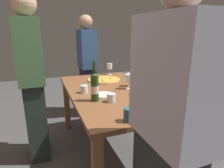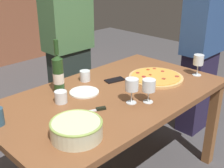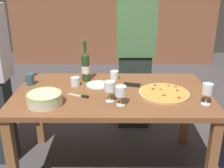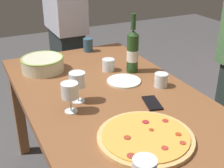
{
  "view_description": "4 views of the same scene",
  "coord_description": "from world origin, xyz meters",
  "px_view_note": "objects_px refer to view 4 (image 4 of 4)",
  "views": [
    {
      "loc": [
        -1.8,
        0.7,
        1.36
      ],
      "look_at": [
        0.0,
        0.0,
        0.82
      ],
      "focal_mm": 30.36,
      "sensor_mm": 36.0,
      "label": 1
    },
    {
      "loc": [
        -1.26,
        -1.24,
        1.56
      ],
      "look_at": [
        0.0,
        0.0,
        0.82
      ],
      "focal_mm": 46.62,
      "sensor_mm": 36.0,
      "label": 2
    },
    {
      "loc": [
        0.01,
        -2.09,
        1.65
      ],
      "look_at": [
        0.0,
        0.0,
        0.82
      ],
      "focal_mm": 44.19,
      "sensor_mm": 36.0,
      "label": 3
    },
    {
      "loc": [
        1.32,
        -0.64,
        1.51
      ],
      "look_at": [
        0.0,
        0.0,
        0.82
      ],
      "focal_mm": 49.57,
      "sensor_mm": 36.0,
      "label": 4
    }
  ],
  "objects_px": {
    "pizza": "(146,137)",
    "wine_glass_by_bottle": "(70,91)",
    "cup_spare": "(108,65)",
    "wine_glass_far_left": "(77,81)",
    "person_guest_left": "(66,27)",
    "cup_amber": "(161,80)",
    "cell_phone": "(152,103)",
    "serving_bowl": "(43,63)",
    "pizza_knife": "(78,81)",
    "side_plate": "(124,81)",
    "wine_bottle": "(133,51)",
    "dining_table": "(112,110)",
    "cup_ceramic": "(88,45)"
  },
  "relations": [
    {
      "from": "cup_amber",
      "to": "cup_ceramic",
      "type": "xyz_separation_m",
      "value": [
        -0.74,
        -0.14,
        0.01
      ]
    },
    {
      "from": "wine_glass_far_left",
      "to": "cup_spare",
      "type": "distance_m",
      "value": 0.44
    },
    {
      "from": "cup_amber",
      "to": "pizza_knife",
      "type": "relative_size",
      "value": 0.44
    },
    {
      "from": "cup_amber",
      "to": "cell_phone",
      "type": "distance_m",
      "value": 0.22
    },
    {
      "from": "cell_phone",
      "to": "person_guest_left",
      "type": "bearing_deg",
      "value": 106.22
    },
    {
      "from": "dining_table",
      "to": "cell_phone",
      "type": "xyz_separation_m",
      "value": [
        0.17,
        0.14,
        0.1
      ]
    },
    {
      "from": "pizza_knife",
      "to": "person_guest_left",
      "type": "distance_m",
      "value": 0.89
    },
    {
      "from": "dining_table",
      "to": "serving_bowl",
      "type": "xyz_separation_m",
      "value": [
        -0.5,
        -0.24,
        0.14
      ]
    },
    {
      "from": "side_plate",
      "to": "wine_glass_by_bottle",
      "type": "bearing_deg",
      "value": -64.02
    },
    {
      "from": "cup_ceramic",
      "to": "person_guest_left",
      "type": "height_order",
      "value": "person_guest_left"
    },
    {
      "from": "pizza",
      "to": "wine_glass_by_bottle",
      "type": "bearing_deg",
      "value": -150.28
    },
    {
      "from": "cup_amber",
      "to": "pizza_knife",
      "type": "height_order",
      "value": "cup_amber"
    },
    {
      "from": "dining_table",
      "to": "serving_bowl",
      "type": "relative_size",
      "value": 6.03
    },
    {
      "from": "person_guest_left",
      "to": "wine_glass_by_bottle",
      "type": "bearing_deg",
      "value": -11.54
    },
    {
      "from": "dining_table",
      "to": "wine_glass_by_bottle",
      "type": "xyz_separation_m",
      "value": [
        0.07,
        -0.25,
        0.2
      ]
    },
    {
      "from": "wine_bottle",
      "to": "pizza_knife",
      "type": "height_order",
      "value": "wine_bottle"
    },
    {
      "from": "dining_table",
      "to": "cup_ceramic",
      "type": "height_order",
      "value": "cup_ceramic"
    },
    {
      "from": "wine_glass_by_bottle",
      "to": "person_guest_left",
      "type": "relative_size",
      "value": 0.09
    },
    {
      "from": "cup_ceramic",
      "to": "person_guest_left",
      "type": "xyz_separation_m",
      "value": [
        -0.38,
        -0.04,
        0.05
      ]
    },
    {
      "from": "wine_bottle",
      "to": "serving_bowl",
      "type": "bearing_deg",
      "value": -117.3
    },
    {
      "from": "cell_phone",
      "to": "serving_bowl",
      "type": "bearing_deg",
      "value": 134.67
    },
    {
      "from": "wine_glass_far_left",
      "to": "cell_phone",
      "type": "xyz_separation_m",
      "value": [
        0.19,
        0.33,
        -0.11
      ]
    },
    {
      "from": "wine_glass_by_bottle",
      "to": "wine_glass_far_left",
      "type": "relative_size",
      "value": 0.94
    },
    {
      "from": "dining_table",
      "to": "serving_bowl",
      "type": "height_order",
      "value": "serving_bowl"
    },
    {
      "from": "pizza",
      "to": "cup_spare",
      "type": "bearing_deg",
      "value": 166.25
    },
    {
      "from": "cup_ceramic",
      "to": "cell_phone",
      "type": "distance_m",
      "value": 0.89
    },
    {
      "from": "cup_spare",
      "to": "person_guest_left",
      "type": "height_order",
      "value": "person_guest_left"
    },
    {
      "from": "pizza",
      "to": "person_guest_left",
      "type": "xyz_separation_m",
      "value": [
        -1.52,
        0.16,
        0.08
      ]
    },
    {
      "from": "pizza",
      "to": "person_guest_left",
      "type": "bearing_deg",
      "value": 173.91
    },
    {
      "from": "cup_amber",
      "to": "pizza_knife",
      "type": "xyz_separation_m",
      "value": [
        -0.27,
        -0.4,
        -0.03
      ]
    },
    {
      "from": "wine_glass_far_left",
      "to": "wine_bottle",
      "type": "bearing_deg",
      "value": 116.77
    },
    {
      "from": "serving_bowl",
      "to": "dining_table",
      "type": "bearing_deg",
      "value": 25.89
    },
    {
      "from": "wine_glass_far_left",
      "to": "pizza_knife",
      "type": "distance_m",
      "value": 0.27
    },
    {
      "from": "wine_bottle",
      "to": "cup_amber",
      "type": "distance_m",
      "value": 0.28
    },
    {
      "from": "serving_bowl",
      "to": "pizza_knife",
      "type": "height_order",
      "value": "serving_bowl"
    },
    {
      "from": "dining_table",
      "to": "cup_spare",
      "type": "relative_size",
      "value": 20.38
    },
    {
      "from": "wine_glass_by_bottle",
      "to": "cup_amber",
      "type": "xyz_separation_m",
      "value": [
        -0.05,
        0.55,
        -0.07
      ]
    },
    {
      "from": "cup_amber",
      "to": "cup_spare",
      "type": "height_order",
      "value": "cup_amber"
    },
    {
      "from": "side_plate",
      "to": "cup_amber",
      "type": "bearing_deg",
      "value": 47.67
    },
    {
      "from": "cell_phone",
      "to": "cup_amber",
      "type": "bearing_deg",
      "value": 59.4
    },
    {
      "from": "wine_bottle",
      "to": "cell_phone",
      "type": "height_order",
      "value": "wine_bottle"
    },
    {
      "from": "dining_table",
      "to": "cup_amber",
      "type": "distance_m",
      "value": 0.33
    },
    {
      "from": "wine_glass_far_left",
      "to": "side_plate",
      "type": "height_order",
      "value": "wine_glass_far_left"
    },
    {
      "from": "pizza",
      "to": "cup_amber",
      "type": "distance_m",
      "value": 0.53
    },
    {
      "from": "cup_spare",
      "to": "wine_glass_far_left",
      "type": "bearing_deg",
      "value": -46.16
    },
    {
      "from": "dining_table",
      "to": "wine_glass_far_left",
      "type": "distance_m",
      "value": 0.28
    },
    {
      "from": "cell_phone",
      "to": "pizza",
      "type": "bearing_deg",
      "value": -112.95
    },
    {
      "from": "side_plate",
      "to": "serving_bowl",
      "type": "bearing_deg",
      "value": -134.43
    },
    {
      "from": "wine_glass_far_left",
      "to": "side_plate",
      "type": "bearing_deg",
      "value": 108.6
    },
    {
      "from": "cup_spare",
      "to": "pizza_knife",
      "type": "bearing_deg",
      "value": -72.31
    }
  ]
}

